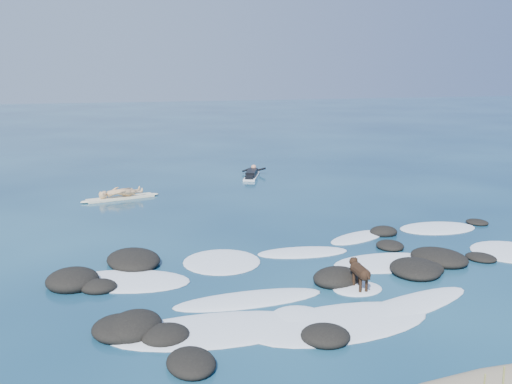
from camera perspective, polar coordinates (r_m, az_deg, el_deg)
name	(u,v)px	position (r m, az deg, el deg)	size (l,w,h in m)	color
ground	(317,256)	(14.68, 6.12, -6.41)	(160.00, 160.00, 0.00)	#0A2642
reef_rocks	(330,278)	(12.93, 7.44, -8.57)	(13.56, 7.53, 0.47)	black
breaking_foam	(324,279)	(13.12, 6.86, -8.65)	(12.49, 6.73, 0.12)	white
standing_surfer_rig	(120,182)	(21.52, -13.47, 1.02)	(2.94, 0.99, 1.68)	#F9F2C7
paddling_surfer_rig	(252,174)	(25.48, -0.42, 1.82)	(1.58, 2.42, 0.43)	white
dog	(359,271)	(12.49, 10.30, -7.76)	(0.32, 1.04, 0.66)	black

